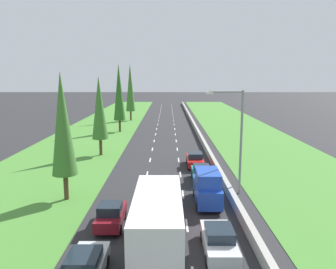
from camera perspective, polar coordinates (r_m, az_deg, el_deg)
The scene contains 18 objects.
ground_plane at distance 61.21m, azimuth -0.21°, elevation 0.52°, with size 300.00×300.00×0.00m, color #28282B.
grass_verge_left at distance 62.59m, azimuth -11.86°, elevation 0.53°, with size 14.00×140.00×0.04m, color #478433.
grass_verge_right at distance 62.77m, azimuth 13.01°, elevation 0.51°, with size 14.00×140.00×0.04m, color #478433.
median_barrier at distance 61.37m, azimuth 5.12°, elevation 0.90°, with size 0.44×120.00×0.85m, color #9E9B93.
lane_markings at distance 61.21m, azimuth -0.21°, elevation 0.52°, with size 3.64×116.00×0.01m.
silver_sedan_left_lane at distance 18.08m, azimuth -13.96°, elevation -21.43°, with size 1.82×4.50×1.64m.
white_box_truck_centre_lane at distance 18.58m, azimuth -1.51°, elevation -15.39°, with size 2.46×9.40×4.18m.
grey_sedan_centre_lane at distance 27.43m, azimuth -1.01°, elevation -9.87°, with size 1.82×4.50×1.64m.
silver_sedan_right_lane at distance 20.26m, azimuth 8.96°, elevation -17.57°, with size 1.82×4.50×1.64m.
blue_van_right_lane at distance 26.90m, azimuth 6.98°, elevation -9.03°, with size 1.96×4.90×2.82m.
teal_hatchback_right_lane at distance 32.54m, azimuth 5.94°, elevation -6.64°, with size 1.74×3.90×1.72m.
maroon_hatchback_left_lane at distance 23.47m, azimuth -9.62°, elevation -13.51°, with size 1.74×3.90×1.72m.
red_sedan_right_lane at distance 37.77m, azimuth 4.87°, elevation -4.30°, with size 1.82×4.50×1.64m.
poplar_tree_second at distance 27.80m, azimuth -17.49°, elevation 1.67°, with size 2.06×2.06×10.56m.
poplar_tree_third at distance 42.90m, azimuth -11.53°, elevation 4.49°, with size 2.05×2.05×10.19m.
poplar_tree_fourth at distance 60.82m, azimuth -8.22°, elevation 7.20°, with size 2.11×2.11×12.33m.
poplar_tree_fifth at distance 76.30m, azimuth -6.30°, elevation 8.02°, with size 2.12×2.12×12.90m.
street_light_mast at distance 28.75m, azimuth 12.06°, elevation -0.04°, with size 3.20×0.28×9.00m.
Camera 1 is at (0.45, -0.36, 10.18)m, focal length 35.37 mm.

